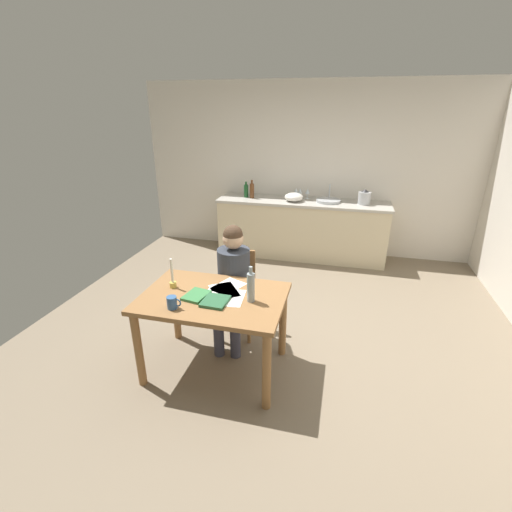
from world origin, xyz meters
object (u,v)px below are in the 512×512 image
sink_unit (328,200)px  wine_glass_by_kettle (300,191)px  wine_bottle_on_table (251,287)px  stovetop_kettle (364,198)px  chair_at_table (236,288)px  person_seated (233,278)px  candlestick (173,280)px  mixing_bowl (294,197)px  dining_table (214,308)px  wine_glass_near_sink (308,192)px  bottle_vinegar (252,190)px  bottle_oil (246,191)px  book_cookery (215,301)px  coffee_mug (172,303)px  book_magazine (196,295)px  wine_glass_back_left (296,191)px

sink_unit → wine_glass_by_kettle: bearing=162.0°
wine_bottle_on_table → stovetop_kettle: 3.05m
chair_at_table → person_seated: bearing=-85.2°
person_seated → candlestick: person_seated is taller
mixing_bowl → wine_glass_by_kettle: wine_glass_by_kettle is taller
sink_unit → dining_table: bearing=-104.9°
wine_glass_near_sink → bottle_vinegar: bearing=-168.0°
bottle_oil → bottle_vinegar: size_ratio=0.87×
dining_table → book_cookery: 0.17m
person_seated → stovetop_kettle: person_seated is taller
bottle_oil → dining_table: bearing=-80.0°
mixing_bowl → bottle_oil: bearing=174.1°
chair_at_table → sink_unit: bearing=71.1°
book_cookery → mixing_bowl: (0.20, 2.92, 0.20)m
wine_bottle_on_table → wine_glass_by_kettle: wine_bottle_on_table is taller
chair_at_table → wine_glass_by_kettle: wine_glass_by_kettle is taller
wine_bottle_on_table → mixing_bowl: size_ratio=1.11×
sink_unit → stovetop_kettle: size_ratio=1.64×
sink_unit → stovetop_kettle: (0.51, -0.00, 0.08)m
book_cookery → sink_unit: sink_unit is taller
person_seated → mixing_bowl: size_ratio=4.30×
coffee_mug → bottle_vinegar: (-0.17, 3.13, 0.22)m
bottle_oil → mixing_bowl: bottle_oil is taller
book_magazine → bottle_vinegar: bearing=105.7°
bottle_oil → stovetop_kettle: bottle_oil is taller
candlestick → sink_unit: 3.06m
coffee_mug → wine_glass_back_left: wine_glass_back_left is taller
wine_glass_back_left → bottle_vinegar: bearing=-164.9°
book_cookery → bottle_vinegar: bearing=101.3°
candlestick → wine_glass_by_kettle: wine_glass_by_kettle is taller
coffee_mug → bottle_vinegar: 3.14m
bottle_oil → mixing_bowl: (0.77, -0.08, -0.04)m
person_seated → sink_unit: size_ratio=3.32×
chair_at_table → wine_glass_near_sink: wine_glass_near_sink is taller
coffee_mug → sink_unit: size_ratio=0.33×
mixing_bowl → stovetop_kettle: stovetop_kettle is taller
mixing_bowl → wine_glass_by_kettle: size_ratio=1.81×
wine_bottle_on_table → wine_glass_back_left: wine_bottle_on_table is taller
dining_table → wine_glass_by_kettle: bearing=84.0°
mixing_bowl → wine_glass_near_sink: (0.18, 0.22, 0.05)m
dining_table → wine_bottle_on_table: bearing=-0.8°
chair_at_table → stovetop_kettle: (1.28, 2.24, 0.51)m
dining_table → wine_glass_near_sink: bearing=81.8°
candlestick → wine_glass_near_sink: (0.83, 2.98, 0.18)m
chair_at_table → bottle_oil: bottle_oil is taller
sink_unit → bottle_vinegar: bottle_vinegar is taller
chair_at_table → candlestick: bearing=-123.9°
wine_bottle_on_table → wine_glass_back_left: size_ratio=2.01×
dining_table → bottle_oil: bearing=100.0°
dining_table → sink_unit: (0.77, 2.89, 0.29)m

